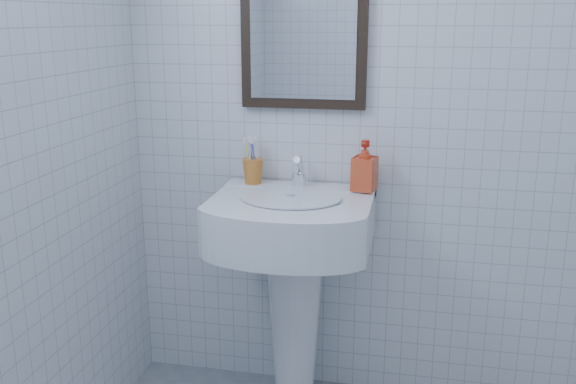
# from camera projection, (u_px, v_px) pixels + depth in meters

# --- Properties ---
(wall_back) EXTENTS (2.20, 0.02, 2.50)m
(wall_back) POSITION_uv_depth(u_px,v_px,m) (396.00, 108.00, 2.52)
(wall_back) COLOR silver
(wall_back) RESTS_ON ground
(washbasin) EXTENTS (0.61, 0.45, 0.94)m
(washbasin) POSITION_uv_depth(u_px,v_px,m) (293.00, 267.00, 2.56)
(washbasin) COLOR white
(washbasin) RESTS_ON ground
(faucet) EXTENTS (0.05, 0.12, 0.14)m
(faucet) POSITION_uv_depth(u_px,v_px,m) (299.00, 174.00, 2.57)
(faucet) COLOR silver
(faucet) RESTS_ON washbasin
(toothbrush_cup) EXTENTS (0.09, 0.09, 0.10)m
(toothbrush_cup) POSITION_uv_depth(u_px,v_px,m) (253.00, 171.00, 2.62)
(toothbrush_cup) COLOR #C86E26
(toothbrush_cup) RESTS_ON washbasin
(soap_dispenser) EXTENTS (0.11, 0.11, 0.20)m
(soap_dispenser) POSITION_uv_depth(u_px,v_px,m) (365.00, 166.00, 2.51)
(soap_dispenser) COLOR red
(soap_dispenser) RESTS_ON washbasin
(wall_mirror) EXTENTS (0.50, 0.04, 0.62)m
(wall_mirror) POSITION_uv_depth(u_px,v_px,m) (304.00, 29.00, 2.50)
(wall_mirror) COLOR black
(wall_mirror) RESTS_ON wall_back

